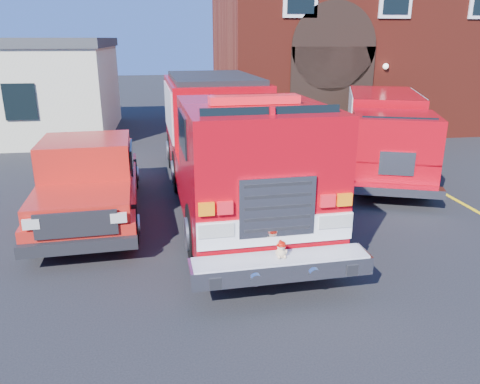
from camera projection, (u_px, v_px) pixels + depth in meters
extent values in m
plane|color=black|center=(232.00, 228.00, 11.22)|extent=(100.00, 100.00, 0.00)
cube|color=yellow|center=(457.00, 200.00, 13.10)|extent=(0.12, 3.00, 0.01)
cube|color=yellow|center=(405.00, 172.00, 15.92)|extent=(0.12, 3.00, 0.01)
cube|color=yellow|center=(369.00, 152.00, 18.73)|extent=(0.12, 3.00, 0.01)
cube|color=maroon|center=(365.00, 45.00, 24.41)|extent=(15.00, 10.00, 8.00)
cube|color=black|center=(331.00, 96.00, 19.82)|extent=(3.60, 0.12, 4.00)
cylinder|color=black|center=(334.00, 47.00, 19.19)|extent=(3.60, 0.12, 3.60)
cube|color=black|center=(20.00, 102.00, 17.98)|extent=(1.20, 0.10, 1.40)
cylinder|color=black|center=(197.00, 233.00, 9.38)|extent=(0.44, 1.24, 1.22)
cylinder|color=black|center=(313.00, 224.00, 9.83)|extent=(0.44, 1.24, 1.22)
cube|color=#B70511|center=(227.00, 168.00, 12.81)|extent=(3.20, 10.09, 1.00)
cube|color=#B70511|center=(213.00, 108.00, 14.78)|extent=(2.98, 5.00, 1.77)
cube|color=#B70511|center=(254.00, 146.00, 9.39)|extent=(2.92, 3.67, 1.66)
cube|color=black|center=(272.00, 138.00, 7.96)|extent=(2.44, 0.19, 1.04)
cube|color=red|center=(254.00, 99.00, 9.10)|extent=(1.79, 0.45, 0.16)
cube|color=white|center=(276.00, 231.00, 8.07)|extent=(2.77, 0.19, 0.49)
cube|color=silver|center=(277.00, 207.00, 7.92)|extent=(1.33, 0.12, 1.04)
cube|color=silver|center=(281.00, 266.00, 7.94)|extent=(3.13, 0.74, 0.31)
cube|color=#B7B7BF|center=(168.00, 110.00, 14.52)|extent=(0.22, 3.99, 1.44)
cube|color=#B7B7BF|center=(256.00, 107.00, 15.04)|extent=(0.22, 3.99, 1.44)
sphere|color=#DAB88C|center=(281.00, 253.00, 7.86)|extent=(0.18, 0.18, 0.17)
sphere|color=#DAB88C|center=(281.00, 246.00, 7.82)|extent=(0.15, 0.15, 0.14)
sphere|color=#DAB88C|center=(278.00, 243.00, 7.81)|extent=(0.06, 0.06, 0.05)
sphere|color=#DAB88C|center=(284.00, 243.00, 7.83)|extent=(0.06, 0.06, 0.05)
ellipsoid|color=#BE0F04|center=(281.00, 244.00, 7.81)|extent=(0.15, 0.15, 0.08)
cylinder|color=#BE0F04|center=(281.00, 245.00, 7.80)|extent=(0.17, 0.17, 0.01)
cylinder|color=black|center=(36.00, 232.00, 9.85)|extent=(0.36, 0.90, 0.89)
cylinder|color=black|center=(131.00, 225.00, 10.23)|extent=(0.36, 0.90, 0.89)
cube|color=red|center=(92.00, 192.00, 11.89)|extent=(2.55, 6.21, 0.50)
cube|color=red|center=(81.00, 203.00, 9.75)|extent=(2.13, 1.77, 0.39)
cube|color=red|center=(87.00, 161.00, 11.31)|extent=(2.15, 2.10, 1.11)
cube|color=red|center=(96.00, 158.00, 13.40)|extent=(2.16, 2.44, 0.61)
cube|color=black|center=(78.00, 247.00, 9.01)|extent=(2.27, 0.28, 0.24)
cylinder|color=black|center=(355.00, 175.00, 13.77)|extent=(0.64, 1.05, 1.00)
cylinder|color=black|center=(426.00, 179.00, 13.40)|extent=(0.64, 1.05, 1.00)
cube|color=#B70511|center=(383.00, 148.00, 15.87)|extent=(4.65, 7.61, 0.82)
cube|color=#B70511|center=(383.00, 112.00, 16.81)|extent=(3.70, 5.05, 1.36)
cube|color=#B70511|center=(394.00, 135.00, 13.20)|extent=(2.89, 2.83, 1.18)
cube|color=#B7B7BF|center=(350.00, 113.00, 17.05)|extent=(1.35, 3.60, 1.55)
cube|color=#B7B7BF|center=(416.00, 115.00, 16.63)|extent=(1.35, 3.60, 1.55)
cube|color=silver|center=(395.00, 190.00, 12.36)|extent=(2.44, 1.23, 0.23)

